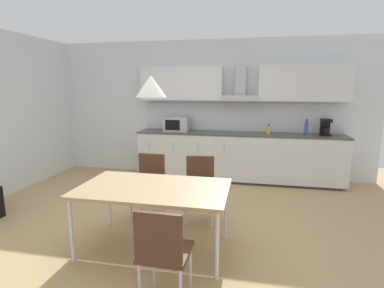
# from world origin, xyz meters

# --- Properties ---
(ground_plane) EXTENTS (8.62, 7.50, 0.02)m
(ground_plane) POSITION_xyz_m (0.00, 0.00, -0.01)
(ground_plane) COLOR tan
(wall_back) EXTENTS (6.90, 0.10, 2.71)m
(wall_back) POSITION_xyz_m (0.00, 2.55, 1.36)
(wall_back) COLOR silver
(wall_back) RESTS_ON ground_plane
(kitchen_counter) EXTENTS (3.89, 0.62, 0.94)m
(kitchen_counter) POSITION_xyz_m (0.86, 2.21, 0.47)
(kitchen_counter) COLOR #333333
(kitchen_counter) RESTS_ON ground_plane
(backsplash_tile) EXTENTS (3.87, 0.02, 0.55)m
(backsplash_tile) POSITION_xyz_m (0.86, 2.49, 1.21)
(backsplash_tile) COLOR silver
(backsplash_tile) RESTS_ON kitchen_counter
(upper_wall_cabinets) EXTENTS (3.87, 0.40, 0.65)m
(upper_wall_cabinets) POSITION_xyz_m (0.86, 2.33, 1.86)
(upper_wall_cabinets) COLOR silver
(microwave) EXTENTS (0.48, 0.35, 0.28)m
(microwave) POSITION_xyz_m (-0.36, 2.20, 1.08)
(microwave) COLOR #ADADB2
(microwave) RESTS_ON kitchen_counter
(coffee_maker) EXTENTS (0.18, 0.19, 0.30)m
(coffee_maker) POSITION_xyz_m (2.40, 2.23, 1.09)
(coffee_maker) COLOR black
(coffee_maker) RESTS_ON kitchen_counter
(bottle_blue) EXTENTS (0.06, 0.06, 0.29)m
(bottle_blue) POSITION_xyz_m (2.07, 2.15, 1.06)
(bottle_blue) COLOR blue
(bottle_blue) RESTS_ON kitchen_counter
(bottle_yellow) EXTENTS (0.07, 0.07, 0.18)m
(bottle_yellow) POSITION_xyz_m (1.41, 2.20, 1.02)
(bottle_yellow) COLOR yellow
(bottle_yellow) RESTS_ON kitchen_counter
(dining_table) EXTENTS (1.62, 0.95, 0.73)m
(dining_table) POSITION_xyz_m (0.09, -0.55, 0.69)
(dining_table) COLOR tan
(dining_table) RESTS_ON ground_plane
(chair_far_left) EXTENTS (0.42, 0.42, 0.87)m
(chair_far_left) POSITION_xyz_m (-0.27, 0.31, 0.53)
(chair_far_left) COLOR #4C2D1E
(chair_far_left) RESTS_ON ground_plane
(chair_far_right) EXTENTS (0.44, 0.44, 0.87)m
(chair_far_right) POSITION_xyz_m (0.45, 0.31, 0.53)
(chair_far_right) COLOR #4C2D1E
(chair_far_right) RESTS_ON ground_plane
(chair_near_right) EXTENTS (0.41, 0.41, 0.87)m
(chair_near_right) POSITION_xyz_m (0.46, -1.40, 0.53)
(chair_near_right) COLOR #4C2D1E
(chair_near_right) RESTS_ON ground_plane
(pendant_lamp) EXTENTS (0.32, 0.32, 0.22)m
(pendant_lamp) POSITION_xyz_m (0.09, -0.55, 1.80)
(pendant_lamp) COLOR silver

